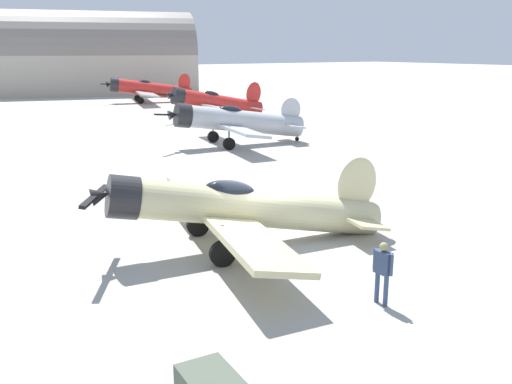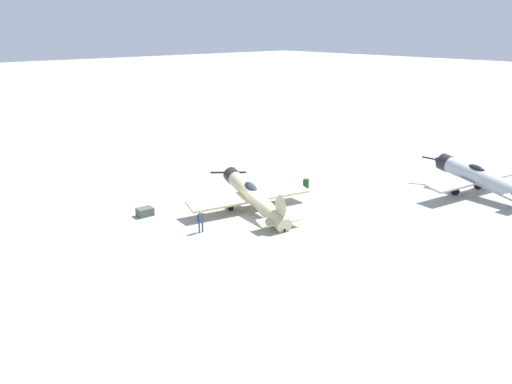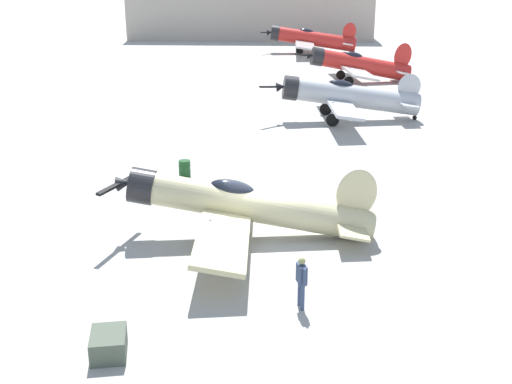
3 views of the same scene
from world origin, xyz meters
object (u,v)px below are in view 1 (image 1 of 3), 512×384
Objects in this scene: airplane_mid_apron at (236,121)px; fuel_drum at (120,191)px; airplane_foreground at (242,208)px; ground_crew_mechanic at (383,267)px; airplane_outer_stand at (148,89)px; airplane_far_line at (214,103)px.

fuel_drum is at bearing 50.15° from airplane_mid_apron.
ground_crew_mechanic is at bearing 110.08° from airplane_foreground.
airplane_outer_stand reaches higher than airplane_foreground.
airplane_outer_stand is at bearing -92.23° from airplane_mid_apron.
airplane_far_line reaches higher than ground_crew_mechanic.
airplane_far_line is 6.96× the size of ground_crew_mechanic.
airplane_outer_stand reaches higher than ground_crew_mechanic.
airplane_mid_apron is at bearing 92.64° from airplane_outer_stand.
airplane_mid_apron is 0.94× the size of airplane_far_line.
airplane_far_line is 28.74m from fuel_drum.
airplane_foreground is 6.40× the size of ground_crew_mechanic.
fuel_drum is (17.15, 23.04, -1.15)m from airplane_far_line.
airplane_far_line reaches higher than fuel_drum.
airplane_outer_stand is (-17.18, -50.23, 0.29)m from airplane_foreground.
airplane_foreground is at bearing 100.41° from fuel_drum.
fuel_drum is at bearing 59.97° from airplane_far_line.
airplane_mid_apron is at bearing -107.10° from airplane_foreground.
airplane_foreground is 5.71m from ground_crew_mechanic.
airplane_foreground is 13.09× the size of fuel_drum.
airplane_far_line is (-15.72, -30.79, 0.26)m from airplane_foreground.
ground_crew_mechanic is (15.01, 36.45, -0.55)m from airplane_far_line.
airplane_outer_stand is at bearing -87.65° from airplane_far_line.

